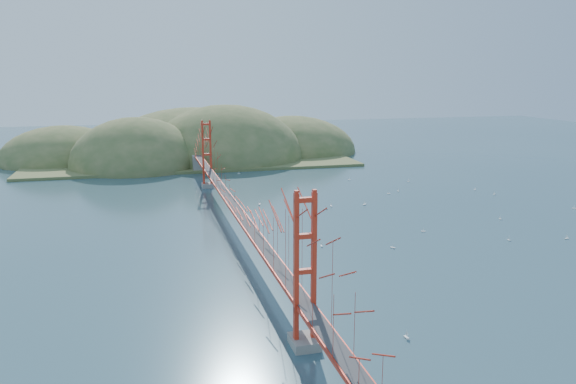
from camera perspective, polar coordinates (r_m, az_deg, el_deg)
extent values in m
plane|color=#305160|center=(69.89, -5.26, -4.30)|extent=(320.00, 320.00, 0.00)
cube|color=gray|center=(42.40, 1.69, -14.98)|extent=(2.00, 2.40, 0.70)
cube|color=gray|center=(98.71, -8.15, 0.67)|extent=(2.00, 2.40, 0.70)
cube|color=#AA2212|center=(69.03, -5.31, -1.67)|extent=(1.40, 92.00, 0.16)
cube|color=#AA2212|center=(69.08, -5.31, -1.84)|extent=(1.33, 92.00, 0.24)
cube|color=#38383A|center=(69.01, -5.32, -1.59)|extent=(1.19, 92.00, 0.03)
cube|color=gray|center=(114.15, -9.10, 2.84)|extent=(2.20, 2.60, 3.30)
cube|color=olive|center=(132.08, -9.87, 3.44)|extent=(70.00, 40.00, 0.60)
ellipsoid|color=olive|center=(123.79, -15.08, 2.51)|extent=(28.00, 28.00, 21.00)
ellipsoid|color=olive|center=(131.05, -6.30, 3.37)|extent=(36.00, 36.00, 25.00)
ellipsoid|color=olive|center=(142.44, 0.42, 4.13)|extent=(32.00, 32.00, 18.00)
ellipsoid|color=olive|center=(136.74, -21.79, 2.94)|extent=(28.00, 28.00, 16.00)
ellipsoid|color=olive|center=(146.10, -9.56, 4.16)|extent=(44.00, 44.00, 22.00)
cube|color=white|center=(64.97, 3.43, -5.50)|extent=(0.24, 0.51, 0.09)
cylinder|color=white|center=(64.89, 3.43, -5.27)|extent=(0.01, 0.01, 0.54)
cube|color=white|center=(111.48, -5.01, 1.90)|extent=(0.52, 0.34, 0.09)
cylinder|color=white|center=(111.43, -5.01, 2.03)|extent=(0.01, 0.01, 0.54)
cube|color=white|center=(81.86, 20.75, -2.58)|extent=(0.20, 0.49, 0.09)
cylinder|color=white|center=(81.80, 20.76, -2.40)|extent=(0.01, 0.01, 0.52)
cube|color=white|center=(44.54, 11.95, -14.27)|extent=(0.24, 0.59, 0.10)
cylinder|color=white|center=(44.41, 11.97, -13.90)|extent=(0.02, 0.02, 0.63)
cube|color=white|center=(92.54, 27.06, -1.50)|extent=(0.54, 0.44, 0.10)
cylinder|color=white|center=(92.48, 27.08, -1.32)|extent=(0.02, 0.02, 0.58)
cube|color=white|center=(96.23, 11.14, 0.09)|extent=(0.16, 0.49, 0.09)
cylinder|color=white|center=(96.18, 11.15, 0.24)|extent=(0.01, 0.01, 0.53)
cube|color=white|center=(82.47, 3.91, -1.70)|extent=(0.29, 0.52, 0.09)
cylinder|color=white|center=(82.41, 3.91, -1.52)|extent=(0.01, 0.01, 0.54)
cube|color=white|center=(85.56, 7.79, -1.27)|extent=(0.64, 0.48, 0.11)
cylinder|color=white|center=(85.48, 7.79, -1.05)|extent=(0.02, 0.02, 0.68)
cube|color=white|center=(72.09, 21.51, -4.56)|extent=(0.16, 0.48, 0.09)
cylinder|color=white|center=(72.02, 21.53, -4.36)|extent=(0.01, 0.01, 0.52)
cube|color=white|center=(84.07, 4.40, -1.44)|extent=(0.22, 0.58, 0.10)
cylinder|color=white|center=(83.99, 4.40, -1.23)|extent=(0.02, 0.02, 0.62)
cube|color=white|center=(100.69, 18.45, 0.22)|extent=(0.42, 0.46, 0.09)
cylinder|color=white|center=(100.64, 18.46, 0.36)|extent=(0.01, 0.01, 0.51)
cube|color=white|center=(75.52, 26.44, -4.26)|extent=(0.55, 0.26, 0.10)
cylinder|color=white|center=(75.45, 26.46, -4.04)|extent=(0.02, 0.02, 0.58)
cube|color=white|center=(72.66, 13.57, -3.91)|extent=(0.55, 0.25, 0.10)
cylinder|color=white|center=(72.58, 13.59, -3.69)|extent=(0.02, 0.02, 0.58)
cube|color=white|center=(65.36, 10.60, -5.57)|extent=(0.49, 0.53, 0.10)
cylinder|color=white|center=(65.27, 10.61, -5.32)|extent=(0.02, 0.02, 0.60)
cube|color=white|center=(105.08, 6.25, 1.25)|extent=(0.54, 0.26, 0.09)
cylinder|color=white|center=(105.03, 6.25, 1.40)|extent=(0.01, 0.01, 0.56)
cube|color=white|center=(105.20, 12.15, 1.06)|extent=(0.54, 0.24, 0.10)
cylinder|color=white|center=(105.15, 12.15, 1.21)|extent=(0.02, 0.02, 0.57)
cube|color=white|center=(93.93, 10.18, -0.16)|extent=(0.50, 0.46, 0.09)
cylinder|color=white|center=(93.87, 10.19, 0.00)|extent=(0.02, 0.02, 0.56)
cube|color=white|center=(97.83, 20.21, -0.24)|extent=(0.53, 0.33, 0.09)
cylinder|color=white|center=(97.77, 20.22, -0.08)|extent=(0.01, 0.01, 0.55)
cube|color=white|center=(84.99, -2.92, -1.26)|extent=(0.45, 0.64, 0.11)
cylinder|color=white|center=(84.92, -2.93, -1.04)|extent=(0.02, 0.02, 0.67)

